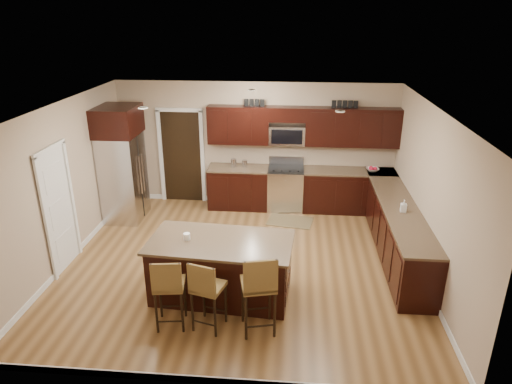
# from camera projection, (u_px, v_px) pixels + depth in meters

# --- Properties ---
(floor) EXTENTS (6.00, 6.00, 0.00)m
(floor) POSITION_uv_depth(u_px,v_px,m) (242.00, 264.00, 7.88)
(floor) COLOR brown
(floor) RESTS_ON ground
(ceiling) EXTENTS (6.00, 6.00, 0.00)m
(ceiling) POSITION_uv_depth(u_px,v_px,m) (240.00, 108.00, 6.88)
(ceiling) COLOR silver
(ceiling) RESTS_ON wall_back
(wall_back) EXTENTS (6.00, 0.00, 6.00)m
(wall_back) POSITION_uv_depth(u_px,v_px,m) (256.00, 145.00, 9.93)
(wall_back) COLOR tan
(wall_back) RESTS_ON floor
(wall_left) EXTENTS (0.00, 5.50, 5.50)m
(wall_left) POSITION_uv_depth(u_px,v_px,m) (63.00, 185.00, 7.62)
(wall_left) COLOR tan
(wall_left) RESTS_ON floor
(wall_right) EXTENTS (0.00, 5.50, 5.50)m
(wall_right) POSITION_uv_depth(u_px,v_px,m) (431.00, 197.00, 7.14)
(wall_right) COLOR tan
(wall_right) RESTS_ON floor
(base_cabinets) EXTENTS (4.02, 3.96, 0.92)m
(base_cabinets) POSITION_uv_depth(u_px,v_px,m) (347.00, 209.00, 8.90)
(base_cabinets) COLOR black
(base_cabinets) RESTS_ON floor
(upper_cabinets) EXTENTS (4.00, 0.33, 0.80)m
(upper_cabinets) POSITION_uv_depth(u_px,v_px,m) (305.00, 125.00, 9.51)
(upper_cabinets) COLOR black
(upper_cabinets) RESTS_ON wall_back
(range) EXTENTS (0.76, 0.64, 1.11)m
(range) POSITION_uv_depth(u_px,v_px,m) (286.00, 188.00, 9.92)
(range) COLOR silver
(range) RESTS_ON floor
(microwave) EXTENTS (0.76, 0.31, 0.40)m
(microwave) POSITION_uv_depth(u_px,v_px,m) (287.00, 135.00, 9.64)
(microwave) COLOR silver
(microwave) RESTS_ON upper_cabinets
(doorway) EXTENTS (0.85, 0.03, 2.06)m
(doorway) POSITION_uv_depth(u_px,v_px,m) (182.00, 157.00, 10.16)
(doorway) COLOR black
(doorway) RESTS_ON floor
(pantry_door) EXTENTS (0.03, 0.80, 2.04)m
(pantry_door) POSITION_uv_depth(u_px,v_px,m) (59.00, 211.00, 7.47)
(pantry_door) COLOR white
(pantry_door) RESTS_ON floor
(letter_decor) EXTENTS (2.20, 0.03, 0.15)m
(letter_decor) POSITION_uv_depth(u_px,v_px,m) (299.00, 103.00, 9.35)
(letter_decor) COLOR black
(letter_decor) RESTS_ON upper_cabinets
(island) EXTENTS (2.19, 1.26, 0.92)m
(island) POSITION_uv_depth(u_px,v_px,m) (221.00, 270.00, 6.89)
(island) COLOR black
(island) RESTS_ON floor
(stool_left) EXTENTS (0.45, 0.45, 1.07)m
(stool_left) POSITION_uv_depth(u_px,v_px,m) (169.00, 286.00, 6.06)
(stool_left) COLOR brown
(stool_left) RESTS_ON floor
(stool_mid) EXTENTS (0.49, 0.49, 1.06)m
(stool_mid) POSITION_uv_depth(u_px,v_px,m) (206.00, 288.00, 6.03)
(stool_mid) COLOR brown
(stool_mid) RESTS_ON floor
(stool_right) EXTENTS (0.53, 0.53, 1.19)m
(stool_right) POSITION_uv_depth(u_px,v_px,m) (259.00, 286.00, 5.93)
(stool_right) COLOR brown
(stool_right) RESTS_ON floor
(refrigerator) EXTENTS (0.79, 0.96, 2.35)m
(refrigerator) POSITION_uv_depth(u_px,v_px,m) (122.00, 163.00, 9.20)
(refrigerator) COLOR silver
(refrigerator) RESTS_ON floor
(floor_mat) EXTENTS (1.00, 0.76, 0.01)m
(floor_mat) POSITION_uv_depth(u_px,v_px,m) (290.00, 221.00, 9.45)
(floor_mat) COLOR brown
(floor_mat) RESTS_ON floor
(fruit_bowl) EXTENTS (0.30, 0.30, 0.07)m
(fruit_bowl) POSITION_uv_depth(u_px,v_px,m) (372.00, 170.00, 9.60)
(fruit_bowl) COLOR silver
(fruit_bowl) RESTS_ON base_cabinets
(soap_bottle) EXTENTS (0.10, 0.11, 0.21)m
(soap_bottle) POSITION_uv_depth(u_px,v_px,m) (404.00, 206.00, 7.64)
(soap_bottle) COLOR #B2B2B2
(soap_bottle) RESTS_ON base_cabinets
(canister_tall) EXTENTS (0.12, 0.12, 0.19)m
(canister_tall) POSITION_uv_depth(u_px,v_px,m) (234.00, 163.00, 9.81)
(canister_tall) COLOR silver
(canister_tall) RESTS_ON base_cabinets
(canister_short) EXTENTS (0.11, 0.11, 0.17)m
(canister_short) POSITION_uv_depth(u_px,v_px,m) (245.00, 164.00, 9.79)
(canister_short) COLOR silver
(canister_short) RESTS_ON base_cabinets
(island_jar) EXTENTS (0.10, 0.10, 0.10)m
(island_jar) POSITION_uv_depth(u_px,v_px,m) (187.00, 237.00, 6.73)
(island_jar) COLOR white
(island_jar) RESTS_ON island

